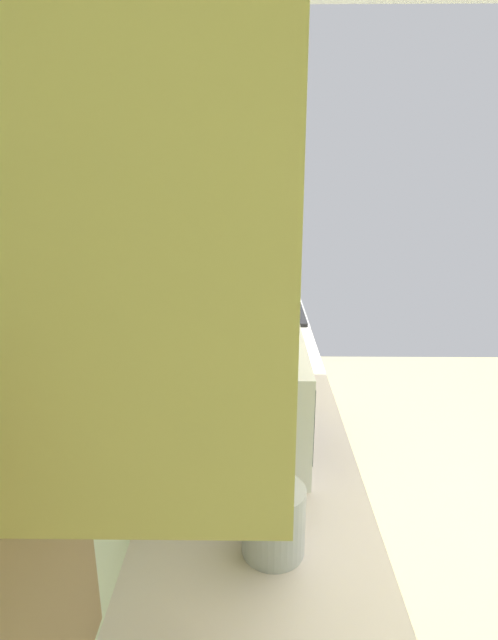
{
  "coord_description": "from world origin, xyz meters",
  "views": [
    {
      "loc": [
        -1.61,
        1.23,
        1.79
      ],
      "look_at": [
        -0.26,
        1.25,
        1.37
      ],
      "focal_mm": 27.98,
      "sensor_mm": 36.0,
      "label": 1
    }
  ],
  "objects_px": {
    "kettle": "(274,520)",
    "microwave": "(249,397)",
    "bowl": "(264,358)",
    "oven_range": "(256,376)"
  },
  "relations": [
    {
      "from": "kettle",
      "to": "microwave",
      "type": "bearing_deg",
      "value": 7.75
    },
    {
      "from": "microwave",
      "to": "bowl",
      "type": "height_order",
      "value": "microwave"
    },
    {
      "from": "bowl",
      "to": "kettle",
      "type": "height_order",
      "value": "kettle"
    },
    {
      "from": "bowl",
      "to": "kettle",
      "type": "xyz_separation_m",
      "value": [
        -1.15,
        0.0,
        0.05
      ]
    },
    {
      "from": "microwave",
      "to": "kettle",
      "type": "height_order",
      "value": "microwave"
    },
    {
      "from": "oven_range",
      "to": "bowl",
      "type": "height_order",
      "value": "oven_range"
    },
    {
      "from": "oven_range",
      "to": "kettle",
      "type": "xyz_separation_m",
      "value": [
        -2.04,
        -0.04,
        0.53
      ]
    },
    {
      "from": "oven_range",
      "to": "microwave",
      "type": "distance_m",
      "value": 1.69
    },
    {
      "from": "bowl",
      "to": "kettle",
      "type": "bearing_deg",
      "value": 180.0
    },
    {
      "from": "microwave",
      "to": "bowl",
      "type": "bearing_deg",
      "value": -5.31
    }
  ]
}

